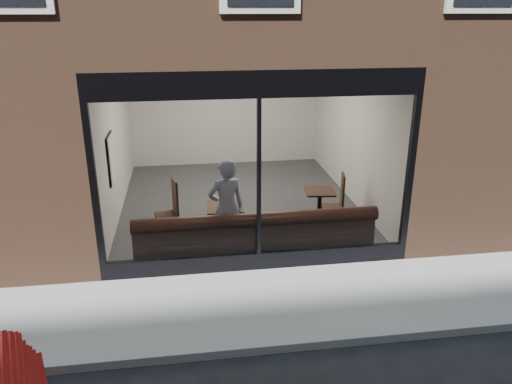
{
  "coord_description": "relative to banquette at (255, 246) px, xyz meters",
  "views": [
    {
      "loc": [
        -1.09,
        -5.1,
        4.04
      ],
      "look_at": [
        0.01,
        2.4,
        1.22
      ],
      "focal_mm": 35.0,
      "sensor_mm": 36.0,
      "label": 1
    }
  ],
  "objects": [
    {
      "name": "storefront_header",
      "position": [
        0.0,
        -0.4,
        2.77
      ],
      "size": [
        5.0,
        0.1,
        0.4
      ],
      "primitive_type": "cube",
      "color": "black",
      "rests_on": "host_building_upper"
    },
    {
      "name": "storefront_glass",
      "position": [
        0.0,
        -0.43,
        1.33
      ],
      "size": [
        4.8,
        0.0,
        4.8
      ],
      "primitive_type": "plane",
      "rotation": [
        1.57,
        0.0,
        0.0
      ],
      "color": "white",
      "rests_on": "storefront_kick"
    },
    {
      "name": "cafe_table_left",
      "position": [
        -0.45,
        0.55,
        0.52
      ],
      "size": [
        0.66,
        0.66,
        0.04
      ],
      "primitive_type": "cube",
      "rotation": [
        0.0,
        0.0,
        -0.04
      ],
      "color": "black",
      "rests_on": "cafe_floor"
    },
    {
      "name": "wall_poster",
      "position": [
        -2.45,
        1.59,
        1.18
      ],
      "size": [
        0.02,
        0.64,
        0.85
      ],
      "primitive_type": "cube",
      "color": "white",
      "rests_on": "cafe_wall_left"
    },
    {
      "name": "host_building_backfill",
      "position": [
        0.0,
        8.55,
        1.38
      ],
      "size": [
        5.0,
        6.0,
        3.2
      ],
      "primitive_type": "cube",
      "color": "brown",
      "rests_on": "ground"
    },
    {
      "name": "person",
      "position": [
        -0.46,
        0.19,
        0.64
      ],
      "size": [
        0.7,
        0.54,
        1.73
      ],
      "primitive_type": "imported",
      "rotation": [
        0.0,
        0.0,
        3.36
      ],
      "color": "#9BACC9",
      "rests_on": "cafe_floor"
    },
    {
      "name": "cafe_wall_back",
      "position": [
        0.0,
        5.54,
        1.37
      ],
      "size": [
        5.0,
        0.0,
        5.0
      ],
      "primitive_type": "plane",
      "rotation": [
        1.57,
        0.0,
        0.0
      ],
      "color": "silver",
      "rests_on": "ground"
    },
    {
      "name": "sidewalk_near",
      "position": [
        0.0,
        -1.45,
        -0.22
      ],
      "size": [
        40.0,
        2.0,
        0.01
      ],
      "primitive_type": "cube",
      "color": "gray",
      "rests_on": "ground"
    },
    {
      "name": "storefront_kick",
      "position": [
        0.0,
        -0.4,
        -0.08
      ],
      "size": [
        5.0,
        0.1,
        0.3
      ],
      "primitive_type": "cube",
      "color": "black",
      "rests_on": "ground"
    },
    {
      "name": "cafe_chair_left",
      "position": [
        -1.52,
        1.52,
        0.01
      ],
      "size": [
        0.48,
        0.48,
        0.04
      ],
      "primitive_type": "cube",
      "rotation": [
        0.0,
        0.0,
        3.37
      ],
      "color": "black",
      "rests_on": "cafe_floor"
    },
    {
      "name": "host_building_pier_right",
      "position": [
        3.75,
        5.55,
        1.38
      ],
      "size": [
        2.5,
        12.0,
        3.2
      ],
      "primitive_type": "cube",
      "color": "brown",
      "rests_on": "ground"
    },
    {
      "name": "host_building_pier_left",
      "position": [
        -3.75,
        5.55,
        1.38
      ],
      "size": [
        2.5,
        12.0,
        3.2
      ],
      "primitive_type": "cube",
      "color": "brown",
      "rests_on": "ground"
    },
    {
      "name": "cafe_floor",
      "position": [
        0.0,
        2.55,
        -0.21
      ],
      "size": [
        6.0,
        6.0,
        0.0
      ],
      "primitive_type": "plane",
      "color": "#2D2D30",
      "rests_on": "ground"
    },
    {
      "name": "cafe_chair_right",
      "position": [
        1.78,
        1.45,
        0.01
      ],
      "size": [
        0.45,
        0.45,
        0.04
      ],
      "primitive_type": "cube",
      "rotation": [
        0.0,
        0.0,
        2.94
      ],
      "color": "black",
      "rests_on": "cafe_floor"
    },
    {
      "name": "kerb_near",
      "position": [
        0.0,
        -2.5,
        -0.17
      ],
      "size": [
        40.0,
        0.1,
        0.12
      ],
      "primitive_type": "cube",
      "color": "gray",
      "rests_on": "ground"
    },
    {
      "name": "ground",
      "position": [
        0.0,
        -2.45,
        -0.23
      ],
      "size": [
        120.0,
        120.0,
        0.0
      ],
      "primitive_type": "plane",
      "color": "black",
      "rests_on": "ground"
    },
    {
      "name": "banquette",
      "position": [
        0.0,
        0.0,
        0.0
      ],
      "size": [
        4.0,
        0.55,
        0.45
      ],
      "primitive_type": "cube",
      "color": "black",
      "rests_on": "cafe_floor"
    },
    {
      "name": "cafe_wall_left",
      "position": [
        -2.49,
        2.55,
        1.37
      ],
      "size": [
        0.0,
        6.0,
        6.0
      ],
      "primitive_type": "plane",
      "rotation": [
        1.57,
        0.0,
        1.57
      ],
      "color": "silver",
      "rests_on": "ground"
    },
    {
      "name": "cafe_table_right",
      "position": [
        1.4,
        1.07,
        0.52
      ],
      "size": [
        0.61,
        0.61,
        0.04
      ],
      "primitive_type": "cube",
      "rotation": [
        0.0,
        0.0,
        -0.13
      ],
      "color": "black",
      "rests_on": "cafe_floor"
    },
    {
      "name": "storefront_mullion",
      "position": [
        0.0,
        -0.4,
        1.32
      ],
      "size": [
        0.06,
        0.1,
        2.5
      ],
      "primitive_type": "cube",
      "color": "black",
      "rests_on": "storefront_kick"
    },
    {
      "name": "cafe_wall_right",
      "position": [
        2.49,
        2.55,
        1.37
      ],
      "size": [
        0.0,
        6.0,
        6.0
      ],
      "primitive_type": "plane",
      "rotation": [
        1.57,
        0.0,
        -1.57
      ],
      "color": "silver",
      "rests_on": "ground"
    },
    {
      "name": "cafe_ceiling",
      "position": [
        0.0,
        2.55,
        2.97
      ],
      "size": [
        6.0,
        6.0,
        0.0
      ],
      "primitive_type": "plane",
      "rotation": [
        3.14,
        0.0,
        0.0
      ],
      "color": "white",
      "rests_on": "host_building_upper"
    }
  ]
}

